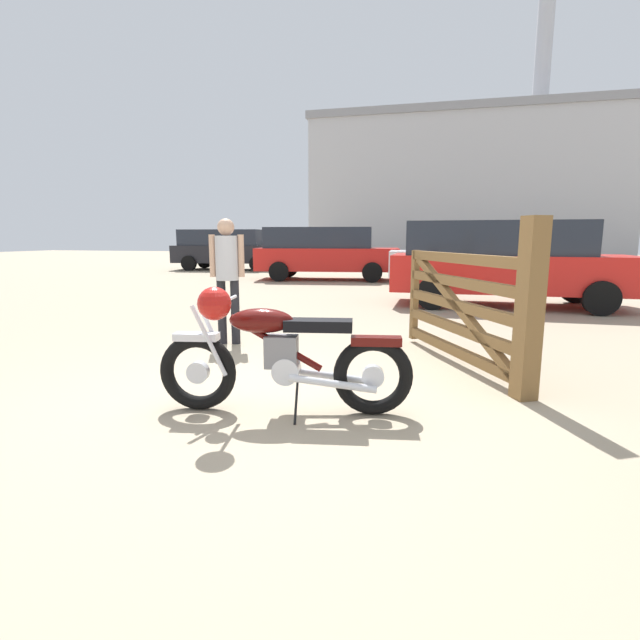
# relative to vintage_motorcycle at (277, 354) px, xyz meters

# --- Properties ---
(ground_plane) EXTENTS (80.00, 80.00, 0.00)m
(ground_plane) POSITION_rel_vintage_motorcycle_xyz_m (-0.22, 0.37, -0.49)
(ground_plane) COLOR gray
(vintage_motorcycle) EXTENTS (2.07, 0.76, 1.07)m
(vintage_motorcycle) POSITION_rel_vintage_motorcycle_xyz_m (0.00, 0.00, 0.00)
(vintage_motorcycle) COLOR black
(vintage_motorcycle) RESTS_ON ground_plane
(timber_gate) EXTENTS (1.28, 2.32, 1.60)m
(timber_gate) POSITION_rel_vintage_motorcycle_xyz_m (1.58, 1.69, 0.21)
(timber_gate) COLOR brown
(timber_gate) RESTS_ON ground_plane
(bystander) EXTENTS (0.45, 0.30, 1.66)m
(bystander) POSITION_rel_vintage_motorcycle_xyz_m (-1.49, 2.29, 0.53)
(bystander) COLOR black
(bystander) RESTS_ON ground_plane
(dark_sedan_left) EXTENTS (4.90, 2.45, 1.74)m
(dark_sedan_left) POSITION_rel_vintage_motorcycle_xyz_m (-2.62, 12.22, 0.45)
(dark_sedan_left) COLOR black
(dark_sedan_left) RESTS_ON ground_plane
(silver_sedan_mid) EXTENTS (4.31, 2.14, 1.67)m
(silver_sedan_mid) POSITION_rel_vintage_motorcycle_xyz_m (1.84, 10.77, 0.34)
(silver_sedan_mid) COLOR black
(silver_sedan_mid) RESTS_ON ground_plane
(white_estate_far) EXTENTS (4.71, 1.99, 1.74)m
(white_estate_far) POSITION_rel_vintage_motorcycle_xyz_m (2.47, 7.01, 0.45)
(white_estate_far) COLOR black
(white_estate_far) RESTS_ON ground_plane
(pale_sedan_back) EXTENTS (4.86, 2.34, 1.74)m
(pale_sedan_back) POSITION_rel_vintage_motorcycle_xyz_m (-7.97, 15.99, 0.45)
(pale_sedan_back) COLOR black
(pale_sedan_back) RESTS_ON ground_plane
(industrial_building) EXTENTS (20.74, 12.18, 20.44)m
(industrial_building) POSITION_rel_vintage_motorcycle_xyz_m (2.29, 34.94, 4.43)
(industrial_building) COLOR #B2B2B7
(industrial_building) RESTS_ON ground_plane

